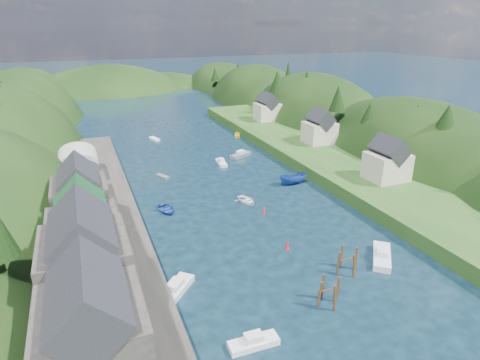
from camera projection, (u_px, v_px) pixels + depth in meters
name	position (u px, v px, depth m)	size (l,w,h in m)	color
ground	(203.00, 164.00, 90.80)	(600.00, 600.00, 0.00)	black
hillside_left	(1.00, 186.00, 99.50)	(44.00, 245.56, 52.00)	black
hillside_right	(313.00, 145.00, 130.86)	(36.00, 245.56, 48.00)	black
far_hills	(133.00, 109.00, 202.13)	(103.00, 68.00, 44.00)	black
hill_trees	(187.00, 103.00, 100.00)	(91.49, 152.55, 12.71)	black
quay_left	(103.00, 243.00, 56.13)	(12.00, 110.00, 2.00)	#2D2B28
terrace_left_grass	(48.00, 251.00, 53.58)	(12.00, 110.00, 2.50)	#234719
quayside_buildings	(86.00, 257.00, 41.47)	(8.00, 35.84, 12.90)	#2D2B28
boat_sheds	(79.00, 172.00, 70.26)	(7.00, 21.00, 7.50)	#2D2D30
terrace_right	(322.00, 158.00, 90.51)	(16.00, 120.00, 2.40)	#234719
right_bank_cottages	(315.00, 129.00, 97.06)	(9.00, 59.24, 8.41)	beige
piling_cluster_near	(329.00, 294.00, 44.86)	(2.87, 2.72, 3.93)	#382314
piling_cluster_far	(347.00, 262.00, 50.92)	(3.26, 3.03, 3.77)	#382314
channel_buoy_near	(287.00, 246.00, 56.37)	(0.70, 0.70, 1.10)	red
channel_buoy_far	(264.00, 210.00, 66.98)	(0.70, 0.70, 1.10)	red
moored_boats	(249.00, 220.00, 63.16)	(37.42, 89.27, 2.40)	silver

